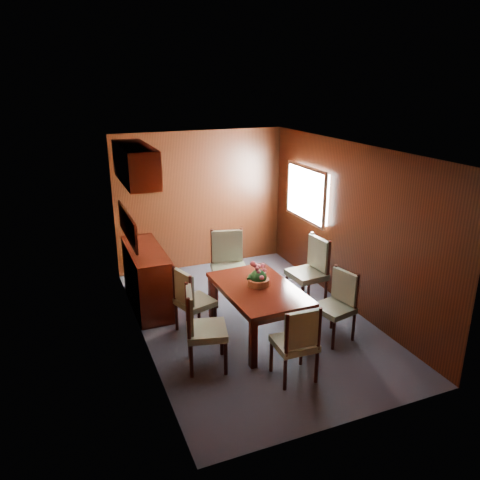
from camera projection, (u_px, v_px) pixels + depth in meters
name	position (u px, v px, depth m)	size (l,w,h in m)	color
ground	(252.00, 320.00, 6.57)	(4.50, 4.50, 0.00)	#383D4C
room_shell	(236.00, 203.00, 6.29)	(3.06, 4.52, 2.41)	black
sideboard	(147.00, 278.00, 6.85)	(0.48, 1.40, 0.90)	black
dining_table	(258.00, 294.00, 6.05)	(0.96, 1.48, 0.68)	black
chair_left_near	(200.00, 324.00, 5.35)	(0.55, 0.57, 1.00)	black
chair_left_far	(191.00, 298.00, 6.08)	(0.53, 0.54, 0.92)	black
chair_right_near	(338.00, 301.00, 5.99)	(0.51, 0.52, 0.92)	black
chair_right_far	(311.00, 268.00, 6.88)	(0.51, 0.53, 1.05)	black
chair_head	(298.00, 340.00, 5.10)	(0.46, 0.44, 0.93)	black
chair_foot	(228.00, 262.00, 7.04)	(0.60, 0.59, 1.08)	black
flower_centerpiece	(259.00, 275.00, 6.03)	(0.30, 0.30, 0.30)	#AE5935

